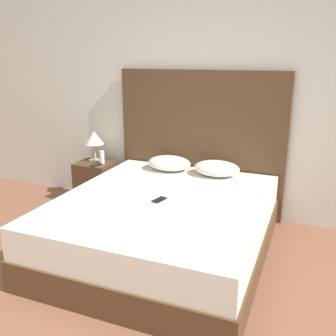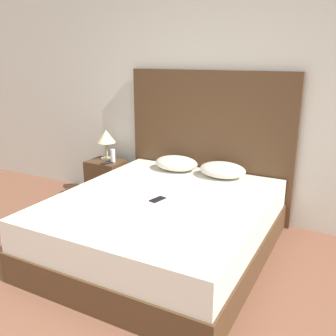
{
  "view_description": "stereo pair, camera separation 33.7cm",
  "coord_description": "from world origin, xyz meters",
  "px_view_note": "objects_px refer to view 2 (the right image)",
  "views": [
    {
      "loc": [
        1.21,
        -1.34,
        1.77
      ],
      "look_at": [
        0.0,
        1.66,
        0.79
      ],
      "focal_mm": 40.0,
      "sensor_mm": 36.0,
      "label": 1
    },
    {
      "loc": [
        1.51,
        -1.19,
        1.77
      ],
      "look_at": [
        0.0,
        1.66,
        0.79
      ],
      "focal_mm": 40.0,
      "sensor_mm": 36.0,
      "label": 2
    }
  ],
  "objects_px": {
    "phone_on_bed": "(158,199)",
    "table_lamp": "(106,138)",
    "nightstand": "(107,180)",
    "phone_on_nightstand": "(107,163)",
    "bed": "(163,225)"
  },
  "relations": [
    {
      "from": "phone_on_bed",
      "to": "table_lamp",
      "type": "height_order",
      "value": "table_lamp"
    },
    {
      "from": "phone_on_bed",
      "to": "nightstand",
      "type": "xyz_separation_m",
      "value": [
        -1.25,
        0.91,
        -0.29
      ]
    },
    {
      "from": "table_lamp",
      "to": "phone_on_nightstand",
      "type": "height_order",
      "value": "table_lamp"
    },
    {
      "from": "nightstand",
      "to": "phone_on_nightstand",
      "type": "relative_size",
      "value": 3.16
    },
    {
      "from": "nightstand",
      "to": "bed",
      "type": "bearing_deg",
      "value": -33.58
    },
    {
      "from": "bed",
      "to": "table_lamp",
      "type": "xyz_separation_m",
      "value": [
        -1.3,
        0.91,
        0.52
      ]
    },
    {
      "from": "phone_on_bed",
      "to": "bed",
      "type": "bearing_deg",
      "value": 80.28
    },
    {
      "from": "bed",
      "to": "phone_on_nightstand",
      "type": "xyz_separation_m",
      "value": [
        -1.19,
        0.75,
        0.25
      ]
    },
    {
      "from": "table_lamp",
      "to": "phone_on_nightstand",
      "type": "xyz_separation_m",
      "value": [
        0.11,
        -0.16,
        -0.27
      ]
    },
    {
      "from": "bed",
      "to": "table_lamp",
      "type": "bearing_deg",
      "value": 144.87
    },
    {
      "from": "bed",
      "to": "phone_on_nightstand",
      "type": "relative_size",
      "value": 12.91
    },
    {
      "from": "nightstand",
      "to": "phone_on_nightstand",
      "type": "bearing_deg",
      "value": -48.29
    },
    {
      "from": "bed",
      "to": "phone_on_bed",
      "type": "relative_size",
      "value": 12.88
    },
    {
      "from": "phone_on_bed",
      "to": "phone_on_nightstand",
      "type": "distance_m",
      "value": 1.44
    },
    {
      "from": "bed",
      "to": "phone_on_bed",
      "type": "distance_m",
      "value": 0.29
    }
  ]
}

